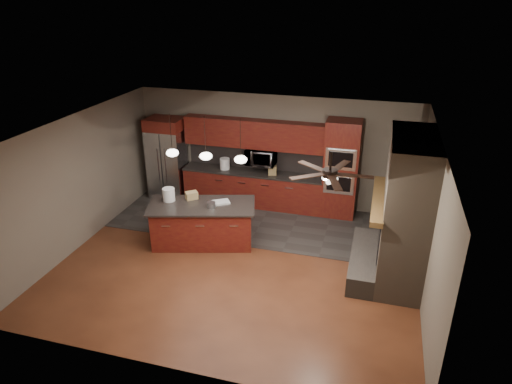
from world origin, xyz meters
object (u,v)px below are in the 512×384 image
(refrigerator, at_px, (168,158))
(white_bucket, at_px, (169,195))
(paint_can, at_px, (211,205))
(oven_tower, at_px, (341,169))
(microwave, at_px, (261,157))
(kitchen_island, at_px, (203,224))
(paint_tray, at_px, (221,202))
(cardboard_box, at_px, (192,195))
(counter_bucket, at_px, (225,164))
(counter_box, at_px, (272,170))

(refrigerator, bearing_deg, white_bucket, -63.69)
(refrigerator, xyz_separation_m, paint_can, (2.03, -2.16, -0.09))
(oven_tower, xyz_separation_m, white_bucket, (-3.43, -2.15, -0.13))
(oven_tower, distance_m, white_bucket, 4.06)
(microwave, xyz_separation_m, kitchen_island, (-0.71, -2.22, -0.84))
(paint_tray, bearing_deg, kitchen_island, 175.43)
(oven_tower, bearing_deg, white_bucket, -147.92)
(paint_can, relative_size, cardboard_box, 0.71)
(microwave, xyz_separation_m, refrigerator, (-2.49, -0.13, -0.23))
(paint_can, distance_m, counter_bucket, 2.29)
(refrigerator, height_order, white_bucket, refrigerator)
(oven_tower, distance_m, paint_can, 3.31)
(oven_tower, distance_m, counter_bucket, 2.92)
(paint_can, bearing_deg, paint_tray, 66.44)
(oven_tower, height_order, counter_box, oven_tower)
(paint_can, relative_size, counter_box, 0.81)
(paint_tray, bearing_deg, cardboard_box, 144.64)
(kitchen_island, bearing_deg, white_bucket, 163.44)
(paint_can, height_order, cardboard_box, cardboard_box)
(white_bucket, height_order, counter_box, white_bucket)
(oven_tower, height_order, paint_tray, oven_tower)
(paint_can, bearing_deg, counter_box, 70.52)
(microwave, height_order, counter_box, microwave)
(white_bucket, xyz_separation_m, counter_box, (1.78, 2.11, -0.05))
(kitchen_island, distance_m, paint_tray, 0.63)
(white_bucket, relative_size, cardboard_box, 1.12)
(cardboard_box, bearing_deg, paint_can, -67.22)
(refrigerator, height_order, kitchen_island, refrigerator)
(paint_tray, relative_size, counter_box, 1.62)
(oven_tower, bearing_deg, cardboard_box, -147.15)
(microwave, xyz_separation_m, paint_can, (-0.46, -2.29, -0.32))
(cardboard_box, relative_size, counter_bucket, 0.89)
(refrigerator, relative_size, cardboard_box, 8.48)
(microwave, relative_size, white_bucket, 2.59)
(kitchen_island, height_order, counter_box, counter_box)
(refrigerator, bearing_deg, paint_can, -46.77)
(paint_tray, height_order, cardboard_box, cardboard_box)
(kitchen_island, bearing_deg, microwave, 56.63)
(microwave, relative_size, refrigerator, 0.34)
(oven_tower, distance_m, counter_box, 1.67)
(oven_tower, relative_size, paint_can, 13.32)
(microwave, distance_m, refrigerator, 2.50)
(kitchen_island, xyz_separation_m, paint_tray, (0.37, 0.20, 0.47))
(oven_tower, height_order, cardboard_box, oven_tower)
(kitchen_island, distance_m, counter_box, 2.42)
(counter_bucket, bearing_deg, refrigerator, -177.00)
(refrigerator, distance_m, paint_can, 2.96)
(counter_box, bearing_deg, paint_can, -124.03)
(paint_tray, distance_m, counter_bucket, 2.07)
(paint_tray, bearing_deg, counter_bucket, 73.94)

